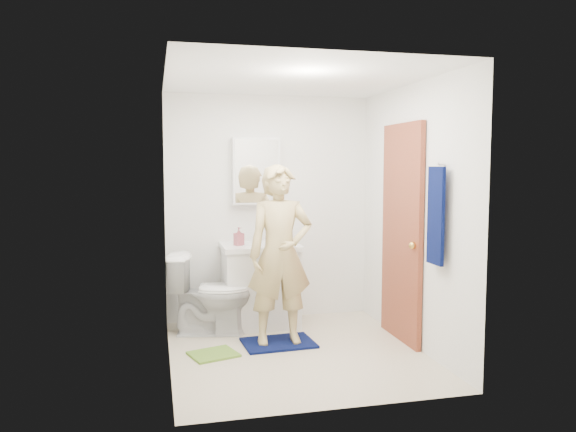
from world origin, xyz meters
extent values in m
cube|color=beige|center=(0.00, 0.00, -0.01)|extent=(2.20, 2.40, 0.02)
cube|color=white|center=(0.00, 0.00, 2.41)|extent=(2.20, 2.40, 0.02)
cube|color=white|center=(0.00, 1.21, 1.20)|extent=(2.20, 0.02, 2.40)
cube|color=white|center=(0.00, -1.21, 1.20)|extent=(2.20, 0.02, 2.40)
cube|color=white|center=(-1.11, 0.00, 1.20)|extent=(0.02, 2.40, 2.40)
cube|color=white|center=(1.11, 0.00, 1.20)|extent=(0.02, 2.40, 2.40)
cube|color=white|center=(-0.15, 0.91, 0.40)|extent=(0.75, 0.55, 0.80)
cube|color=white|center=(-0.15, 0.91, 0.83)|extent=(0.79, 0.59, 0.05)
cylinder|color=white|center=(-0.15, 0.91, 0.84)|extent=(0.40, 0.40, 0.03)
cylinder|color=silver|center=(-0.15, 1.09, 0.91)|extent=(0.03, 0.03, 0.12)
cube|color=white|center=(-0.15, 1.14, 1.60)|extent=(0.50, 0.12, 0.70)
cube|color=white|center=(-0.15, 1.08, 1.60)|extent=(0.46, 0.01, 0.66)
cube|color=#9F482B|center=(1.07, 0.15, 1.02)|extent=(0.05, 0.80, 2.05)
sphere|color=gold|center=(1.03, -0.17, 0.95)|extent=(0.07, 0.07, 0.07)
cube|color=#060F40|center=(1.03, -0.57, 1.25)|extent=(0.03, 0.24, 0.80)
cylinder|color=silver|center=(1.07, -0.57, 1.67)|extent=(0.06, 0.02, 0.02)
imported|color=white|center=(-0.68, 0.75, 0.40)|extent=(0.86, 0.60, 0.80)
cube|color=#060F40|center=(-0.10, 0.26, 0.01)|extent=(0.68, 0.50, 0.02)
cube|color=olive|center=(-0.72, 0.09, 0.01)|extent=(0.47, 0.43, 0.02)
imported|color=#AA4F5C|center=(-0.37, 0.89, 0.94)|extent=(0.11, 0.11, 0.18)
imported|color=#703F8C|center=(0.06, 1.00, 0.90)|extent=(0.14, 0.14, 0.10)
imported|color=tan|center=(-0.09, 0.26, 0.84)|extent=(0.60, 0.40, 1.65)
camera|label=1|loc=(-1.19, -4.71, 1.66)|focal=35.00mm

